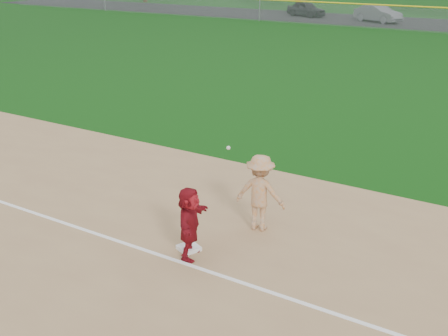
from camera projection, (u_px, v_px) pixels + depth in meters
The scene contains 7 objects.
ground at pixel (188, 243), 12.47m from camera, with size 160.00×160.00×0.00m, color #0D410C.
foul_line at pixel (166, 257), 11.83m from camera, with size 60.00×0.10×0.01m, color white.
first_base at pixel (189, 248), 12.12m from camera, with size 0.41×0.41×0.09m, color white.
base_runner at pixel (190, 223), 11.61m from camera, with size 1.46×0.46×1.57m, color maroon.
car_left at pixel (306, 9), 57.68m from camera, with size 1.74×4.32×1.47m, color black.
car_mid at pixel (378, 14), 52.79m from camera, with size 1.66×4.76×1.57m, color slate.
first_base_play at pixel (260, 193), 12.78m from camera, with size 1.27×1.17×2.16m.
Camera 1 is at (6.53, -8.96, 6.00)m, focal length 45.00 mm.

